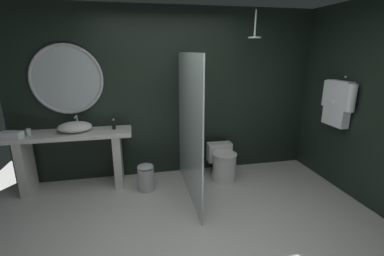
{
  "coord_description": "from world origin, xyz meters",
  "views": [
    {
      "loc": [
        -0.56,
        -2.33,
        1.96
      ],
      "look_at": [
        0.13,
        0.97,
        0.99
      ],
      "focal_mm": 25.36,
      "sensor_mm": 36.0,
      "label": 1
    }
  ],
  "objects_px": {
    "tumbler_cup": "(28,132)",
    "folded_hand_towel": "(11,135)",
    "waste_bin": "(146,177)",
    "hanging_bathrobe": "(338,101)",
    "vessel_sink": "(75,127)",
    "soap_dispenser": "(114,124)",
    "round_wall_mirror": "(67,80)",
    "toilet": "(223,162)",
    "rain_shower_head": "(255,34)"
  },
  "relations": [
    {
      "from": "folded_hand_towel",
      "to": "rain_shower_head",
      "type": "bearing_deg",
      "value": -0.74
    },
    {
      "from": "soap_dispenser",
      "to": "toilet",
      "type": "height_order",
      "value": "soap_dispenser"
    },
    {
      "from": "hanging_bathrobe",
      "to": "waste_bin",
      "type": "distance_m",
      "value": 2.92
    },
    {
      "from": "tumbler_cup",
      "to": "hanging_bathrobe",
      "type": "distance_m",
      "value": 4.28
    },
    {
      "from": "soap_dispenser",
      "to": "toilet",
      "type": "xyz_separation_m",
      "value": [
        1.62,
        -0.19,
        -0.66
      ]
    },
    {
      "from": "hanging_bathrobe",
      "to": "waste_bin",
      "type": "height_order",
      "value": "hanging_bathrobe"
    },
    {
      "from": "vessel_sink",
      "to": "hanging_bathrobe",
      "type": "bearing_deg",
      "value": -10.58
    },
    {
      "from": "rain_shower_head",
      "to": "vessel_sink",
      "type": "bearing_deg",
      "value": 175.63
    },
    {
      "from": "soap_dispenser",
      "to": "folded_hand_towel",
      "type": "xyz_separation_m",
      "value": [
        -1.29,
        -0.18,
        -0.02
      ]
    },
    {
      "from": "tumbler_cup",
      "to": "hanging_bathrobe",
      "type": "xyz_separation_m",
      "value": [
        4.21,
        -0.63,
        0.37
      ]
    },
    {
      "from": "vessel_sink",
      "to": "folded_hand_towel",
      "type": "xyz_separation_m",
      "value": [
        -0.76,
        -0.15,
        -0.03
      ]
    },
    {
      "from": "soap_dispenser",
      "to": "waste_bin",
      "type": "height_order",
      "value": "soap_dispenser"
    },
    {
      "from": "soap_dispenser",
      "to": "waste_bin",
      "type": "distance_m",
      "value": 0.9
    },
    {
      "from": "soap_dispenser",
      "to": "hanging_bathrobe",
      "type": "relative_size",
      "value": 0.22
    },
    {
      "from": "round_wall_mirror",
      "to": "toilet",
      "type": "xyz_separation_m",
      "value": [
        2.22,
        -0.38,
        -1.3
      ]
    },
    {
      "from": "hanging_bathrobe",
      "to": "waste_bin",
      "type": "relative_size",
      "value": 1.76
    },
    {
      "from": "tumbler_cup",
      "to": "hanging_bathrobe",
      "type": "height_order",
      "value": "hanging_bathrobe"
    },
    {
      "from": "hanging_bathrobe",
      "to": "folded_hand_towel",
      "type": "xyz_separation_m",
      "value": [
        -4.39,
        0.53,
        -0.38
      ]
    },
    {
      "from": "tumbler_cup",
      "to": "round_wall_mirror",
      "type": "height_order",
      "value": "round_wall_mirror"
    },
    {
      "from": "vessel_sink",
      "to": "hanging_bathrobe",
      "type": "relative_size",
      "value": 0.65
    },
    {
      "from": "rain_shower_head",
      "to": "round_wall_mirror",
      "type": "bearing_deg",
      "value": 171.15
    },
    {
      "from": "rain_shower_head",
      "to": "folded_hand_towel",
      "type": "xyz_separation_m",
      "value": [
        -3.3,
        0.04,
        -1.28
      ]
    },
    {
      "from": "tumbler_cup",
      "to": "folded_hand_towel",
      "type": "xyz_separation_m",
      "value": [
        -0.18,
        -0.1,
        -0.0
      ]
    },
    {
      "from": "tumbler_cup",
      "to": "folded_hand_towel",
      "type": "bearing_deg",
      "value": -150.82
    },
    {
      "from": "vessel_sink",
      "to": "hanging_bathrobe",
      "type": "distance_m",
      "value": 3.71
    },
    {
      "from": "round_wall_mirror",
      "to": "waste_bin",
      "type": "xyz_separation_m",
      "value": [
        1.02,
        -0.52,
        -1.36
      ]
    },
    {
      "from": "vessel_sink",
      "to": "soap_dispenser",
      "type": "relative_size",
      "value": 2.97
    },
    {
      "from": "toilet",
      "to": "vessel_sink",
      "type": "bearing_deg",
      "value": 175.58
    },
    {
      "from": "toilet",
      "to": "folded_hand_towel",
      "type": "relative_size",
      "value": 2.04
    },
    {
      "from": "hanging_bathrobe",
      "to": "toilet",
      "type": "relative_size",
      "value": 1.26
    },
    {
      "from": "tumbler_cup",
      "to": "soap_dispenser",
      "type": "relative_size",
      "value": 0.62
    },
    {
      "from": "toilet",
      "to": "tumbler_cup",
      "type": "bearing_deg",
      "value": 177.59
    },
    {
      "from": "tumbler_cup",
      "to": "rain_shower_head",
      "type": "xyz_separation_m",
      "value": [
        3.12,
        -0.14,
        1.28
      ]
    },
    {
      "from": "folded_hand_towel",
      "to": "waste_bin",
      "type": "bearing_deg",
      "value": -5.31
    },
    {
      "from": "round_wall_mirror",
      "to": "hanging_bathrobe",
      "type": "relative_size",
      "value": 1.41
    },
    {
      "from": "vessel_sink",
      "to": "tumbler_cup",
      "type": "xyz_separation_m",
      "value": [
        -0.58,
        -0.05,
        -0.02
      ]
    },
    {
      "from": "tumbler_cup",
      "to": "soap_dispenser",
      "type": "bearing_deg",
      "value": 4.09
    },
    {
      "from": "hanging_bathrobe",
      "to": "toilet",
      "type": "xyz_separation_m",
      "value": [
        -1.48,
        0.51,
        -1.01
      ]
    },
    {
      "from": "vessel_sink",
      "to": "soap_dispenser",
      "type": "bearing_deg",
      "value": 3.12
    },
    {
      "from": "round_wall_mirror",
      "to": "tumbler_cup",
      "type": "bearing_deg",
      "value": -152.42
    },
    {
      "from": "toilet",
      "to": "waste_bin",
      "type": "height_order",
      "value": "toilet"
    },
    {
      "from": "soap_dispenser",
      "to": "toilet",
      "type": "distance_m",
      "value": 1.76
    },
    {
      "from": "soap_dispenser",
      "to": "hanging_bathrobe",
      "type": "height_order",
      "value": "hanging_bathrobe"
    },
    {
      "from": "soap_dispenser",
      "to": "round_wall_mirror",
      "type": "xyz_separation_m",
      "value": [
        -0.6,
        0.19,
        0.64
      ]
    },
    {
      "from": "soap_dispenser",
      "to": "vessel_sink",
      "type": "bearing_deg",
      "value": -176.88
    },
    {
      "from": "toilet",
      "to": "folded_hand_towel",
      "type": "height_order",
      "value": "folded_hand_towel"
    },
    {
      "from": "tumbler_cup",
      "to": "waste_bin",
      "type": "bearing_deg",
      "value": -9.65
    },
    {
      "from": "vessel_sink",
      "to": "folded_hand_towel",
      "type": "bearing_deg",
      "value": -168.8
    },
    {
      "from": "round_wall_mirror",
      "to": "folded_hand_towel",
      "type": "relative_size",
      "value": 3.62
    },
    {
      "from": "tumbler_cup",
      "to": "folded_hand_towel",
      "type": "height_order",
      "value": "tumbler_cup"
    }
  ]
}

